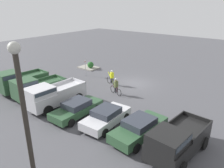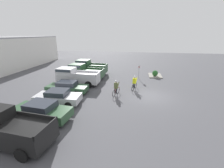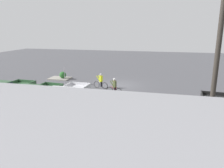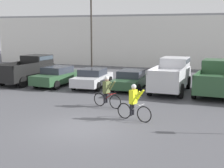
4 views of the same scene
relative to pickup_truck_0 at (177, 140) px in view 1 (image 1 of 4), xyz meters
The scene contains 14 objects.
ground_plane 12.76m from the pickup_truck_0, 46.26° to the right, with size 80.00×80.00×0.00m, color #4C4C51.
pickup_truck_0 is the anchor object (origin of this frame).
sedan_0 2.81m from the pickup_truck_0, ahead, with size 2.33×4.73×1.43m.
sedan_1 5.59m from the pickup_truck_0, ahead, with size 2.09×4.29×1.37m.
sedan_2 8.38m from the pickup_truck_0, ahead, with size 1.96×4.57×1.33m.
pickup_truck_1 11.18m from the pickup_truck_0, ahead, with size 2.34×5.46×2.20m.
pickup_truck_2 14.01m from the pickup_truck_0, ahead, with size 2.53×5.11×2.16m.
pickup_truck_3 16.79m from the pickup_truck_0, ahead, with size 2.50×4.99×2.32m.
cyclist_0 12.85m from the pickup_truck_0, 34.88° to the right, with size 1.78×0.64×1.72m.
cyclist_1 10.11m from the pickup_truck_0, 32.45° to the right, with size 1.76×0.64×1.73m.
fire_lane_sign 17.12m from the pickup_truck_0, 27.55° to the right, with size 0.14×0.28×2.12m.
lamppost 8.85m from the pickup_truck_0, 74.96° to the left, with size 0.36×0.36×7.77m.
curb_island 20.17m from the pickup_truck_0, 31.50° to the right, with size 2.72×1.93×0.15m, color gray.
shrub 19.67m from the pickup_truck_0, 32.04° to the right, with size 0.87×0.87×0.87m.
Camera 1 is at (-12.42, 20.14, 8.76)m, focal length 35.00 mm.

